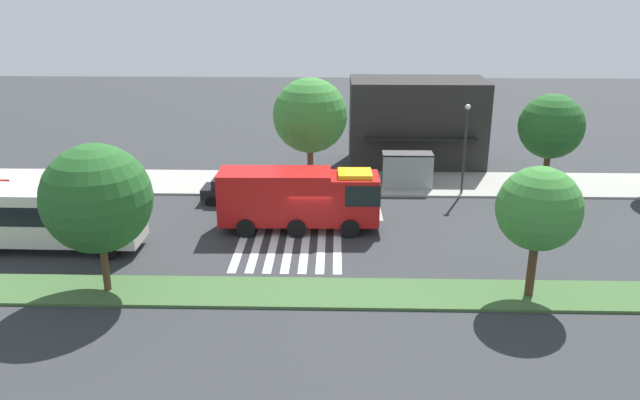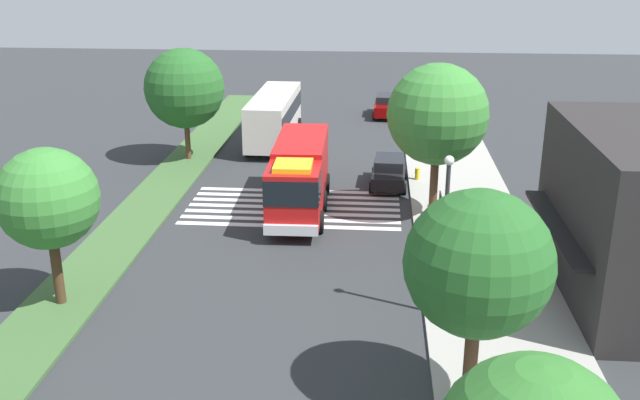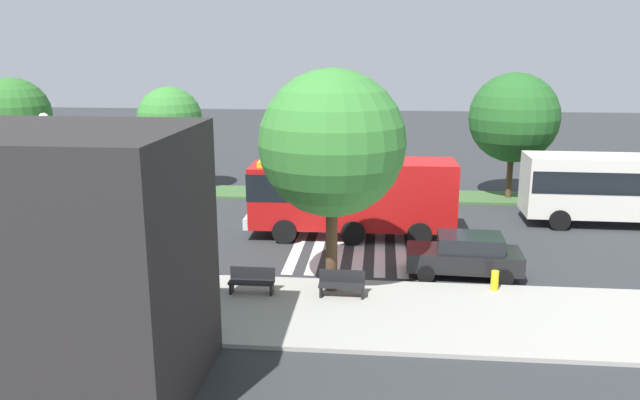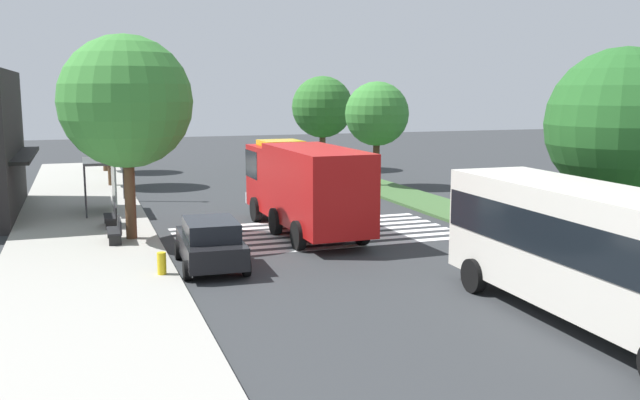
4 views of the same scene
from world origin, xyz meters
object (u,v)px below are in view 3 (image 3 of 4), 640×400
sidewalk_tree_far_west (332,144)px  median_tree_center (13,115)px  parked_car_mid (465,255)px  median_tree_west (170,119)px  bench_near_shelter (252,280)px  bus_stop_shelter (139,242)px  fire_hydrant (495,280)px  fire_truck (346,194)px  street_lamp (50,182)px  transit_bus (631,185)px  median_tree_far_west (514,118)px  bench_west_of_shelter (342,284)px

sidewalk_tree_far_west → median_tree_center: 25.62m
parked_car_mid → median_tree_west: (15.83, -12.92, 3.56)m
bench_near_shelter → bus_stop_shelter: bearing=0.3°
bus_stop_shelter → fire_hydrant: (-12.57, -1.12, -1.40)m
fire_truck → median_tree_center: size_ratio=1.43×
bench_near_shelter → fire_hydrant: size_ratio=2.29×
street_lamp → transit_bus: bearing=-158.1°
parked_car_mid → fire_truck: bearing=-41.9°
street_lamp → median_tree_west: bearing=-88.2°
median_tree_far_west → bus_stop_shelter: bearing=44.8°
median_tree_center → fire_truck: bearing=158.5°
bench_near_shelter → bench_west_of_shelter: bearing=180.0°
bench_west_of_shelter → street_lamp: size_ratio=0.26×
bench_near_shelter → median_tree_far_west: median_tree_far_west is taller
parked_car_mid → median_tree_center: size_ratio=0.66×
fire_truck → transit_bus: (-13.73, -3.22, 0.00)m
median_tree_west → median_tree_center: median_tree_center is taller
bench_west_of_shelter → median_tree_far_west: (-8.67, -15.72, 4.14)m
median_tree_center → median_tree_far_west: bearing=-180.0°
parked_car_mid → median_tree_far_west: size_ratio=0.62×
street_lamp → median_tree_far_west: 24.44m
fire_truck → fire_hydrant: bearing=130.4°
transit_bus → median_tree_west: (24.72, -4.97, 2.36)m
transit_bus → median_tree_far_west: (4.78, -4.97, 2.68)m
parked_car_mid → bench_near_shelter: parked_car_mid is taller
street_lamp → median_tree_center: bearing=-55.2°
street_lamp → sidewalk_tree_far_west: size_ratio=0.79×
median_tree_west → median_tree_center: 9.79m
fire_hydrant → transit_bus: bearing=-129.8°
street_lamp → median_tree_center: 17.96m
bus_stop_shelter → street_lamp: 4.23m
fire_truck → bench_near_shelter: 8.19m
bench_west_of_shelter → street_lamp: (10.82, -1.00, 3.18)m
sidewalk_tree_far_west → bench_west_of_shelter: bearing=124.2°
fire_truck → bench_west_of_shelter: bearing=91.1°
fire_hydrant → fire_truck: bearing=-48.5°
bus_stop_shelter → median_tree_west: bearing=-75.4°
median_tree_far_west → fire_hydrant: size_ratio=10.16×
fire_hydrant → street_lamp: bearing=0.4°
transit_bus → bus_stop_shelter: 23.27m
bench_near_shelter → sidewalk_tree_far_west: sidewalk_tree_far_west is taller
street_lamp → fire_hydrant: street_lamp is taller
parked_car_mid → street_lamp: bearing=9.1°
street_lamp → median_tree_west: median_tree_west is taller
fire_truck → parked_car_mid: bearing=134.6°
parked_car_mid → street_lamp: (15.37, 1.80, 2.92)m
transit_bus → bench_near_shelter: transit_bus is taller
transit_bus → bench_west_of_shelter: transit_bus is taller
fire_hydrant → bench_near_shelter: bearing=7.3°
bus_stop_shelter → street_lamp: (3.64, -1.02, 1.89)m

